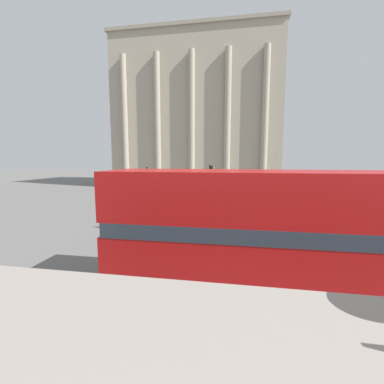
{
  "coord_description": "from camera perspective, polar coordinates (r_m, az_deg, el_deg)",
  "views": [
    {
      "loc": [
        -0.58,
        -2.59,
        4.47
      ],
      "look_at": [
        -3.63,
        15.15,
        2.18
      ],
      "focal_mm": 24.0,
      "sensor_mm": 36.0,
      "label": 1
    }
  ],
  "objects": [
    {
      "name": "double_decker_bus",
      "position": [
        8.39,
        17.16,
        -8.14
      ],
      "size": [
        10.26,
        2.72,
        4.13
      ],
      "rotation": [
        0.0,
        0.0,
        0.04
      ],
      "color": "black",
      "rests_on": "ground_plane"
    },
    {
      "name": "plaza_building_left",
      "position": [
        46.01,
        1.56,
        16.53
      ],
      "size": [
        26.38,
        15.07,
        23.81
      ],
      "color": "#A39984",
      "rests_on": "ground_plane"
    },
    {
      "name": "traffic_light_near",
      "position": [
        15.23,
        -9.66,
        0.18
      ],
      "size": [
        0.42,
        0.24,
        4.03
      ],
      "color": "black",
      "rests_on": "ground_plane"
    },
    {
      "name": "traffic_light_mid",
      "position": [
        21.38,
        4.14,
        2.3
      ],
      "size": [
        0.42,
        0.24,
        4.05
      ],
      "color": "black",
      "rests_on": "ground_plane"
    },
    {
      "name": "pedestrian_black",
      "position": [
        26.09,
        -3.87,
        -0.56
      ],
      "size": [
        0.32,
        0.32,
        1.63
      ],
      "rotation": [
        0.0,
        0.0,
        0.99
      ],
      "color": "#282B33",
      "rests_on": "ground_plane"
    },
    {
      "name": "pedestrian_blue",
      "position": [
        27.59,
        29.51,
        -1.01
      ],
      "size": [
        0.32,
        0.32,
        1.67
      ],
      "rotation": [
        0.0,
        0.0,
        3.11
      ],
      "color": "#282B33",
      "rests_on": "ground_plane"
    },
    {
      "name": "pedestrian_grey",
      "position": [
        27.94,
        16.74,
        -0.21
      ],
      "size": [
        0.32,
        0.32,
        1.72
      ],
      "rotation": [
        0.0,
        0.0,
        1.94
      ],
      "color": "#282B33",
      "rests_on": "ground_plane"
    },
    {
      "name": "pedestrian_yellow",
      "position": [
        28.68,
        10.02,
        0.11
      ],
      "size": [
        0.32,
        0.32,
        1.68
      ],
      "rotation": [
        0.0,
        0.0,
        2.11
      ],
      "color": "#282B33",
      "rests_on": "ground_plane"
    }
  ]
}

